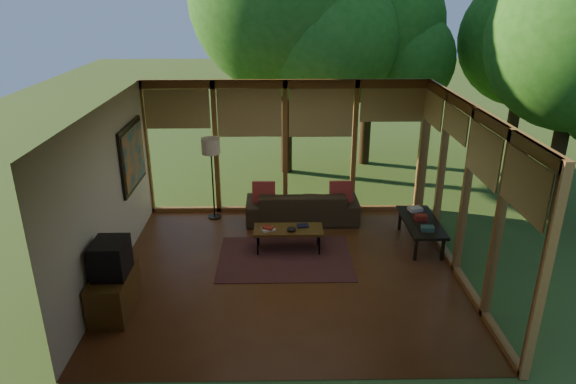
{
  "coord_description": "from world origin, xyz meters",
  "views": [
    {
      "loc": [
        -0.13,
        -7.29,
        4.28
      ],
      "look_at": [
        0.02,
        0.7,
        1.12
      ],
      "focal_mm": 32.0,
      "sensor_mm": 36.0,
      "label": 1
    }
  ],
  "objects_px": {
    "coffee_table": "(288,230)",
    "side_console": "(421,223)",
    "television": "(111,258)",
    "floor_lamp": "(211,151)",
    "media_cabinet": "(114,292)",
    "sofa": "(302,206)"
  },
  "relations": [
    {
      "from": "coffee_table",
      "to": "side_console",
      "type": "relative_size",
      "value": 0.86
    },
    {
      "from": "sofa",
      "to": "side_console",
      "type": "height_order",
      "value": "sofa"
    },
    {
      "from": "sofa",
      "to": "television",
      "type": "relative_size",
      "value": 3.98
    },
    {
      "from": "media_cabinet",
      "to": "coffee_table",
      "type": "relative_size",
      "value": 0.83
    },
    {
      "from": "media_cabinet",
      "to": "floor_lamp",
      "type": "xyz_separation_m",
      "value": [
        1.04,
        3.2,
        1.11
      ]
    },
    {
      "from": "media_cabinet",
      "to": "television",
      "type": "height_order",
      "value": "television"
    },
    {
      "from": "sofa",
      "to": "television",
      "type": "xyz_separation_m",
      "value": [
        -2.77,
        -3.03,
        0.53
      ]
    },
    {
      "from": "television",
      "to": "side_console",
      "type": "distance_m",
      "value": 5.26
    },
    {
      "from": "sofa",
      "to": "floor_lamp",
      "type": "bearing_deg",
      "value": -6.1
    },
    {
      "from": "sofa",
      "to": "floor_lamp",
      "type": "relative_size",
      "value": 1.33
    },
    {
      "from": "sofa",
      "to": "side_console",
      "type": "bearing_deg",
      "value": 152.63
    },
    {
      "from": "media_cabinet",
      "to": "coffee_table",
      "type": "height_order",
      "value": "media_cabinet"
    },
    {
      "from": "television",
      "to": "coffee_table",
      "type": "distance_m",
      "value": 3.08
    },
    {
      "from": "sofa",
      "to": "media_cabinet",
      "type": "relative_size",
      "value": 2.19
    },
    {
      "from": "floor_lamp",
      "to": "coffee_table",
      "type": "height_order",
      "value": "floor_lamp"
    },
    {
      "from": "coffee_table",
      "to": "side_console",
      "type": "bearing_deg",
      "value": 5.11
    },
    {
      "from": "television",
      "to": "side_console",
      "type": "xyz_separation_m",
      "value": [
        4.85,
        1.98,
        -0.44
      ]
    },
    {
      "from": "television",
      "to": "floor_lamp",
      "type": "bearing_deg",
      "value": 72.37
    },
    {
      "from": "floor_lamp",
      "to": "coffee_table",
      "type": "distance_m",
      "value": 2.28
    },
    {
      "from": "sofa",
      "to": "floor_lamp",
      "type": "distance_m",
      "value": 2.07
    },
    {
      "from": "sofa",
      "to": "media_cabinet",
      "type": "xyz_separation_m",
      "value": [
        -2.79,
        -3.03,
        -0.02
      ]
    },
    {
      "from": "television",
      "to": "floor_lamp",
      "type": "height_order",
      "value": "floor_lamp"
    }
  ]
}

